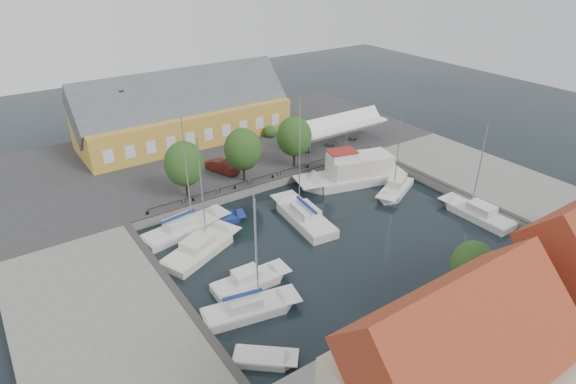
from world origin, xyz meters
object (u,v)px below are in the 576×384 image
at_px(tent_canopy, 339,126).
at_px(west_boat_b, 201,250).
at_px(car_red, 222,167).
at_px(car_silver, 271,106).
at_px(warehouse, 180,115).
at_px(west_boat_c, 250,283).
at_px(trawler, 354,174).
at_px(launch_sw, 264,360).
at_px(center_sailboat, 304,218).
at_px(east_boat_b, 395,190).
at_px(launch_nw, 221,220).
at_px(east_boat_c, 477,215).
at_px(west_boat_d, 249,310).
at_px(west_boat_a, 185,229).

height_order(tent_canopy, west_boat_b, west_boat_b).
bearing_deg(car_red, car_silver, 22.43).
height_order(warehouse, west_boat_c, warehouse).
distance_m(trawler, launch_sw, 29.30).
distance_m(center_sailboat, east_boat_b, 12.36).
xyz_separation_m(west_boat_b, launch_nw, (4.09, 3.96, -0.17)).
relative_size(trawler, east_boat_c, 1.32).
relative_size(tent_canopy, west_boat_d, 1.34).
xyz_separation_m(car_red, east_boat_c, (17.62, -22.86, -1.46)).
bearing_deg(west_boat_c, east_boat_b, 12.95).
xyz_separation_m(car_red, trawler, (12.62, -9.28, -0.70)).
height_order(warehouse, trawler, warehouse).
bearing_deg(center_sailboat, east_boat_c, -32.01).
relative_size(west_boat_c, west_boat_d, 0.90).
bearing_deg(car_silver, trawler, 159.50).
relative_size(car_silver, car_red, 0.93).
xyz_separation_m(trawler, launch_sw, (-23.48, -17.51, -0.93)).
xyz_separation_m(warehouse, east_boat_c, (17.25, -35.76, -4.17)).
height_order(tent_canopy, car_red, tent_canopy).
xyz_separation_m(center_sailboat, launch_nw, (-7.03, 4.78, -0.27)).
height_order(trawler, launch_nw, trawler).
relative_size(warehouse, east_boat_b, 2.95).
relative_size(launch_sw, launch_nw, 0.87).
bearing_deg(launch_nw, east_boat_c, -32.72).
height_order(tent_canopy, launch_nw, tent_canopy).
distance_m(east_boat_c, launch_nw, 26.58).
height_order(east_boat_b, east_boat_c, east_boat_c).
xyz_separation_m(east_boat_b, launch_nw, (-19.36, 5.59, -0.17)).
height_order(car_silver, launch_sw, car_silver).
xyz_separation_m(warehouse, launch_nw, (-5.11, -21.39, -4.34)).
bearing_deg(launch_sw, east_boat_b, 26.50).
bearing_deg(west_boat_d, car_silver, 55.32).
bearing_deg(launch_nw, west_boat_c, -104.76).
bearing_deg(tent_canopy, west_boat_d, -141.21).
bearing_deg(car_silver, launch_nw, 128.77).
xyz_separation_m(warehouse, center_sailboat, (1.92, -26.17, -4.06)).
bearing_deg(center_sailboat, east_boat_b, -3.73).
relative_size(car_red, west_boat_b, 0.37).
height_order(car_silver, launch_nw, car_silver).
bearing_deg(east_boat_b, launch_sw, -153.50).
relative_size(center_sailboat, trawler, 0.95).
height_order(warehouse, west_boat_d, warehouse).
relative_size(warehouse, car_silver, 7.10).
distance_m(car_red, east_boat_b, 20.35).
bearing_deg(center_sailboat, launch_sw, -134.25).
bearing_deg(warehouse, west_boat_c, -103.87).
xyz_separation_m(warehouse, east_boat_b, (14.26, -26.98, -4.17)).
bearing_deg(east_boat_c, car_red, 127.64).
xyz_separation_m(west_boat_a, west_boat_d, (-0.68, -13.77, 0.00)).
bearing_deg(east_boat_b, car_silver, 84.59).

